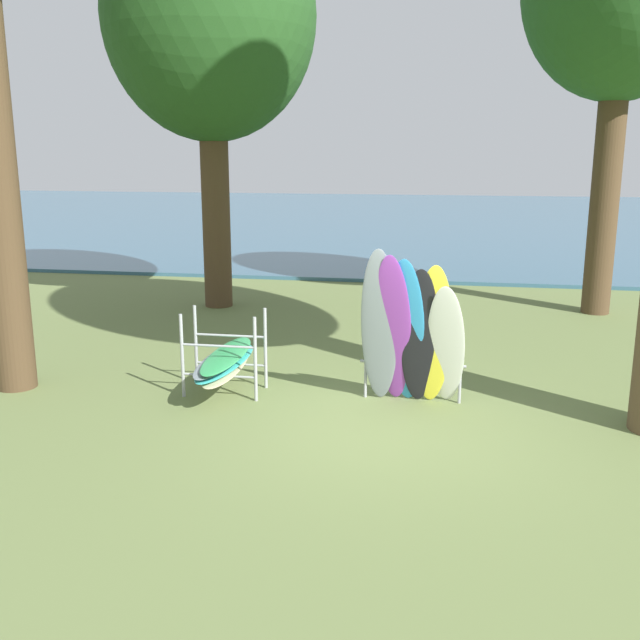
{
  "coord_description": "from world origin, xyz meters",
  "views": [
    {
      "loc": [
        0.68,
        -9.11,
        3.6
      ],
      "look_at": [
        -1.11,
        1.25,
        1.1
      ],
      "focal_mm": 41.02,
      "sensor_mm": 36.0,
      "label": 1
    }
  ],
  "objects": [
    {
      "name": "ground_plane",
      "position": [
        0.0,
        0.0,
        0.0
      ],
      "size": [
        80.0,
        80.0,
        0.0
      ],
      "primitive_type": "plane",
      "color": "olive"
    },
    {
      "name": "lake_water",
      "position": [
        0.0,
        28.36,
        0.05
      ],
      "size": [
        80.0,
        36.0,
        0.1
      ],
      "primitive_type": "cube",
      "color": "#38607A",
      "rests_on": "ground"
    },
    {
      "name": "tree_far_left_back",
      "position": [
        -4.46,
        6.83,
        6.24
      ],
      "size": [
        4.56,
        4.56,
        8.93
      ],
      "color": "#4C3823",
      "rests_on": "ground"
    },
    {
      "name": "leaning_board_pile",
      "position": [
        0.26,
        0.79,
        1.05
      ],
      "size": [
        1.52,
        0.84,
        2.3
      ],
      "color": "gray",
      "rests_on": "ground"
    },
    {
      "name": "board_storage_rack",
      "position": [
        -2.5,
        0.94,
        0.5
      ],
      "size": [
        1.15,
        2.13,
        1.25
      ],
      "color": "#9EA0A5",
      "rests_on": "ground"
    }
  ]
}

